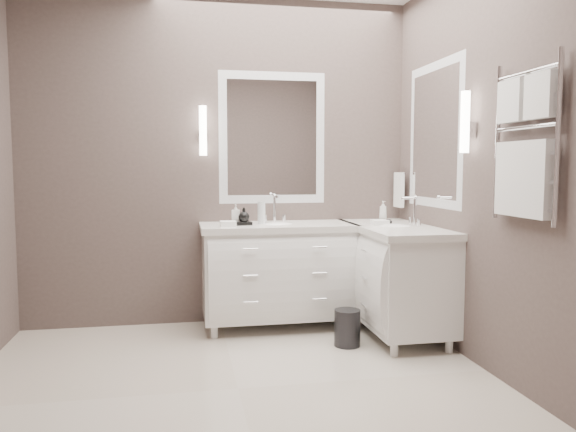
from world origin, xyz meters
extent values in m
cube|color=beige|center=(0.00, 0.00, -0.01)|extent=(3.20, 3.00, 0.01)
cube|color=#4F423F|center=(0.00, 1.50, 1.35)|extent=(3.20, 0.01, 2.70)
cube|color=#4F423F|center=(0.00, -1.50, 1.35)|extent=(3.20, 0.01, 2.70)
cube|color=#4F423F|center=(1.60, 0.00, 1.35)|extent=(0.01, 3.00, 2.70)
cube|color=white|center=(0.45, 1.23, 0.45)|extent=(1.20, 0.55, 0.70)
cube|color=white|center=(0.45, 1.23, 0.82)|extent=(1.24, 0.59, 0.05)
ellipsoid|color=white|center=(0.45, 1.23, 0.81)|extent=(0.36, 0.28, 0.12)
cylinder|color=white|center=(0.45, 1.39, 0.96)|extent=(0.02, 0.02, 0.22)
cube|color=white|center=(1.33, 0.90, 0.45)|extent=(0.55, 1.20, 0.70)
cube|color=white|center=(1.33, 0.90, 0.82)|extent=(0.59, 1.24, 0.05)
ellipsoid|color=white|center=(1.33, 0.90, 0.81)|extent=(0.36, 0.28, 0.12)
cylinder|color=white|center=(1.49, 0.90, 0.96)|extent=(0.02, 0.02, 0.22)
cube|color=white|center=(0.45, 1.49, 1.55)|extent=(0.90, 0.02, 1.10)
cube|color=white|center=(0.45, 1.49, 1.55)|extent=(0.77, 0.02, 0.96)
cube|color=white|center=(1.59, 0.80, 1.55)|extent=(0.02, 0.90, 1.10)
cube|color=white|center=(1.59, 0.80, 1.55)|extent=(0.02, 0.90, 0.96)
cube|color=white|center=(-0.13, 1.43, 1.55)|extent=(0.05, 0.05, 0.10)
cylinder|color=white|center=(-0.13, 1.43, 1.60)|extent=(0.06, 0.06, 0.40)
cube|color=white|center=(1.53, 0.22, 1.55)|extent=(0.05, 0.05, 0.10)
cylinder|color=white|center=(1.53, 0.22, 1.60)|extent=(0.06, 0.06, 0.40)
cylinder|color=white|center=(1.55, 1.36, 1.25)|extent=(0.02, 0.22, 0.02)
cube|color=white|center=(1.54, 1.36, 1.11)|extent=(0.03, 0.17, 0.30)
cylinder|color=white|center=(1.56, -0.68, 1.45)|extent=(0.03, 0.03, 0.90)
cylinder|color=white|center=(1.56, -0.12, 1.45)|extent=(0.03, 0.03, 0.90)
cube|color=white|center=(1.55, -0.53, 1.68)|extent=(0.06, 0.22, 0.24)
cube|color=white|center=(1.55, -0.27, 1.68)|extent=(0.06, 0.22, 0.24)
cube|color=white|center=(1.55, -0.40, 1.24)|extent=(0.06, 0.46, 0.42)
cylinder|color=black|center=(0.87, 0.65, 0.13)|extent=(0.20, 0.20, 0.27)
cube|color=black|center=(0.14, 1.20, 0.86)|extent=(0.19, 0.16, 0.03)
cube|color=black|center=(1.29, 1.09, 0.86)|extent=(0.18, 0.21, 0.03)
cylinder|color=silver|center=(0.32, 1.24, 0.94)|extent=(0.07, 0.07, 0.18)
imported|color=white|center=(0.11, 1.22, 0.94)|extent=(0.07, 0.07, 0.14)
imported|color=black|center=(0.17, 1.17, 0.93)|extent=(0.10, 0.10, 0.11)
imported|color=white|center=(1.29, 1.09, 0.95)|extent=(0.08, 0.08, 0.16)
camera|label=1|loc=(-0.31, -3.21, 1.31)|focal=35.00mm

